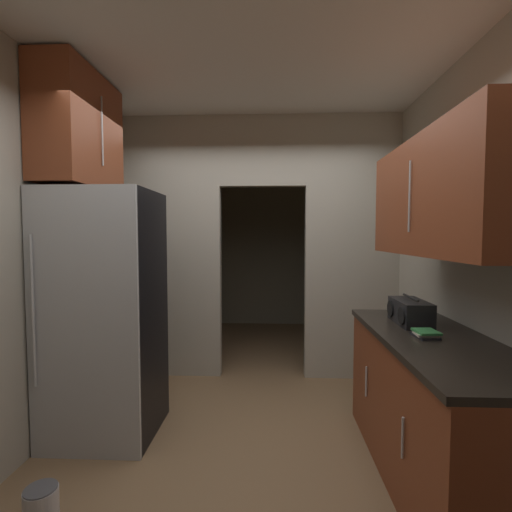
{
  "coord_description": "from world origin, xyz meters",
  "views": [
    {
      "loc": [
        0.17,
        -2.44,
        1.54
      ],
      "look_at": [
        0.02,
        0.91,
        1.35
      ],
      "focal_mm": 25.53,
      "sensor_mm": 36.0,
      "label": 1
    }
  ],
  "objects": [
    {
      "name": "ground",
      "position": [
        0.0,
        0.0,
        0.0
      ],
      "size": [
        20.0,
        20.0,
        0.0
      ],
      "primitive_type": "plane",
      "color": "brown"
    },
    {
      "name": "upper_cabinet_counterside",
      "position": [
        1.18,
        -0.19,
        1.78
      ],
      "size": [
        0.36,
        1.51,
        0.72
      ],
      "color": "brown"
    },
    {
      "name": "kitchen_overhead_slab",
      "position": [
        0.0,
        0.45,
        2.84
      ],
      "size": [
        3.43,
        7.0,
        0.06
      ],
      "primitive_type": "cube",
      "color": "silver"
    },
    {
      "name": "paint_can",
      "position": [
        -1.08,
        -0.6,
        0.09
      ],
      "size": [
        0.18,
        0.18,
        0.18
      ],
      "color": "silver",
      "rests_on": "ground"
    },
    {
      "name": "lower_cabinet_run",
      "position": [
        1.18,
        -0.19,
        0.46
      ],
      "size": [
        0.66,
        1.68,
        0.92
      ],
      "color": "brown",
      "rests_on": "ground"
    },
    {
      "name": "boombox",
      "position": [
        1.15,
        0.16,
        1.0
      ],
      "size": [
        0.21,
        0.39,
        0.2
      ],
      "color": "black",
      "rests_on": "lower_cabinet_run"
    },
    {
      "name": "adjoining_room_shell",
      "position": [
        0.0,
        3.17,
        1.41
      ],
      "size": [
        3.03,
        2.45,
        2.81
      ],
      "color": "gray",
      "rests_on": "ground"
    },
    {
      "name": "upper_cabinet_fridgeside",
      "position": [
        -1.33,
        0.38,
        2.35
      ],
      "size": [
        0.36,
        0.85,
        0.88
      ],
      "color": "brown"
    },
    {
      "name": "kitchen_partition",
      "position": [
        -0.02,
        1.5,
        1.51
      ],
      "size": [
        3.03,
        0.12,
        2.81
      ],
      "color": "#ADA899",
      "rests_on": "ground"
    },
    {
      "name": "refrigerator",
      "position": [
        -1.12,
        0.28,
        0.94
      ],
      "size": [
        0.77,
        0.72,
        1.88
      ],
      "color": "black",
      "rests_on": "ground"
    },
    {
      "name": "book_stack",
      "position": [
        1.12,
        -0.19,
        0.94
      ],
      "size": [
        0.14,
        0.17,
        0.04
      ],
      "color": "black",
      "rests_on": "lower_cabinet_run"
    }
  ]
}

